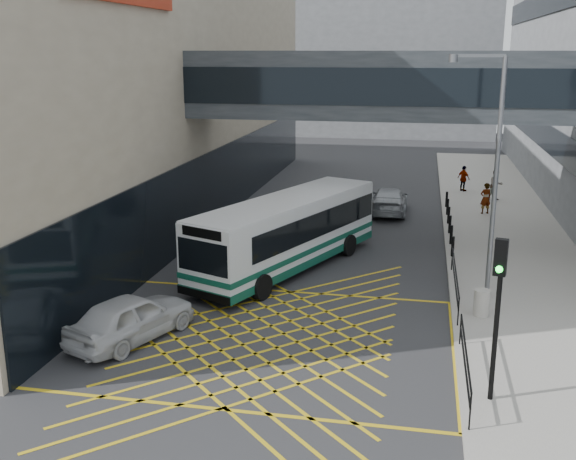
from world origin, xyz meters
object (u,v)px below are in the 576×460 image
Objects in this scene: traffic_light at (498,297)px; pedestrian_a at (485,198)px; car_silver at (389,200)px; pedestrian_c at (464,179)px; car_white at (131,317)px; pedestrian_b at (496,185)px; bus at (289,231)px; car_dark at (347,207)px; street_lamp at (491,164)px; litter_bin at (482,303)px.

traffic_light is 2.55× the size of pedestrian_a.
pedestrian_c reaches higher than car_silver.
car_white is 26.84m from pedestrian_b.
car_white is 2.98× the size of pedestrian_c.
pedestrian_a is at bearing 142.63° from pedestrian_c.
traffic_light is 2.67× the size of pedestrian_c.
bus is 12.76m from traffic_light.
bus is 2.67× the size of car_dark.
traffic_light is 8.12m from street_lamp.
bus is 9.60m from car_dark.
street_lamp is at bearing 106.58° from car_silver.
car_silver is at bearing 114.04° from traffic_light.
car_white is 11.77m from litter_bin.
car_silver is (2.20, 1.76, 0.12)m from car_dark.
pedestrian_b reaches higher than car_silver.
pedestrian_a is (1.56, 21.66, -2.01)m from traffic_light.
litter_bin is at bearing 102.03° from traffic_light.
pedestrian_c is at bearing 88.80° from litter_bin.
litter_bin is 0.54× the size of pedestrian_a.
car_dark is 7.76m from pedestrian_a.
pedestrian_c reaches higher than car_dark.
street_lamp is 5.29× the size of pedestrian_c.
car_white is 1.19× the size of car_dark.
pedestrian_c is (-1.77, 2.46, -0.10)m from pedestrian_b.
car_white is 20.67m from car_silver.
car_silver is 15.99m from litter_bin.
pedestrian_a is at bearing 100.03° from traffic_light.
bus is 2.25× the size of car_white.
litter_bin is (11.10, 3.91, -0.16)m from car_white.
car_white reaches higher than car_dark.
car_dark is at bearing 38.52° from car_silver.
pedestrian_a reaches higher than car_white.
bus reaches higher than pedestrian_b.
street_lamp reaches higher than traffic_light.
pedestrian_a is 0.94× the size of pedestrian_b.
bus reaches higher than car_silver.
pedestrian_b reaches higher than car_dark.
pedestrian_a is 1.05× the size of pedestrian_c.
car_silver is 21.95m from traffic_light.
bus is at bearing 109.89° from pedestrian_c.
pedestrian_a is at bearing 85.13° from litter_bin.
traffic_light is at bearing -121.87° from pedestrian_b.
pedestrian_a is at bearing -145.65° from car_dark.
pedestrian_b is at bearing 83.43° from litter_bin.
bus is 8.85m from street_lamp.
bus is 11.81m from car_silver.
pedestrian_a reaches higher than car_silver.
bus is 11.90× the size of litter_bin.
pedestrian_c reaches higher than car_white.
street_lamp reaches higher than pedestrian_a.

